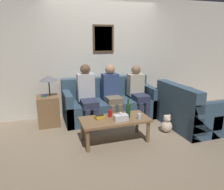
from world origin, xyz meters
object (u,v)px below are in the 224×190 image
at_px(coffee_table, 115,122).
at_px(person_right, 138,90).
at_px(drinking_glass, 139,116).
at_px(person_middle, 112,91).
at_px(teddy_bear, 167,124).
at_px(wine_bottle, 128,110).
at_px(couch_side, 188,112).
at_px(person_left, 87,93).
at_px(couch_main, 109,104).

relative_size(coffee_table, person_right, 1.01).
distance_m(drinking_glass, person_right, 1.24).
height_order(person_middle, teddy_bear, person_middle).
bearing_deg(wine_bottle, couch_side, 5.38).
distance_m(person_right, teddy_bear, 1.06).
xyz_separation_m(couch_side, person_right, (-0.69, 0.87, 0.31)).
distance_m(person_left, teddy_bear, 1.66).
height_order(drinking_glass, teddy_bear, drinking_glass).
bearing_deg(person_left, person_middle, 6.30).
height_order(person_middle, person_right, person_middle).
bearing_deg(drinking_glass, person_middle, 95.30).
bearing_deg(couch_main, person_left, -157.76).
height_order(coffee_table, person_left, person_left).
distance_m(wine_bottle, drinking_glass, 0.21).
bearing_deg(wine_bottle, coffee_table, 175.82).
distance_m(drinking_glass, person_middle, 1.16).
bearing_deg(person_right, coffee_table, -131.81).
xyz_separation_m(coffee_table, person_right, (0.87, 0.98, 0.26)).
bearing_deg(teddy_bear, drinking_glass, -163.32).
height_order(coffee_table, person_right, person_right).
relative_size(person_middle, person_right, 1.04).
bearing_deg(coffee_table, person_left, 106.01).
bearing_deg(coffee_table, wine_bottle, -4.18).
relative_size(drinking_glass, teddy_bear, 0.28).
bearing_deg(teddy_bear, person_middle, 129.72).
distance_m(drinking_glass, person_left, 1.27).
relative_size(couch_side, coffee_table, 1.07).
distance_m(person_left, person_middle, 0.54).
height_order(couch_side, wine_bottle, couch_side).
relative_size(couch_side, person_right, 1.08).
bearing_deg(couch_side, teddy_bear, 96.83).
height_order(couch_main, wine_bottle, couch_main).
relative_size(couch_main, teddy_bear, 5.80).
relative_size(wine_bottle, person_right, 0.29).
bearing_deg(couch_side, drinking_glass, 102.51).
bearing_deg(coffee_table, teddy_bear, 2.58).
bearing_deg(person_left, person_right, 2.54).
relative_size(drinking_glass, person_left, 0.08).
distance_m(couch_main, drinking_glass, 1.31).
bearing_deg(person_left, wine_bottle, -62.24).
bearing_deg(couch_main, teddy_bear, -54.35).
bearing_deg(couch_side, couch_main, 51.47).
bearing_deg(couch_side, person_left, 65.92).
distance_m(couch_main, wine_bottle, 1.18).
xyz_separation_m(coffee_table, teddy_bear, (1.05, 0.05, -0.21)).
bearing_deg(couch_side, wine_bottle, 95.38).
xyz_separation_m(person_middle, person_right, (0.60, -0.01, -0.02)).
distance_m(wine_bottle, person_middle, 1.01).
bearing_deg(person_middle, wine_bottle, -92.31).
distance_m(couch_side, teddy_bear, 0.54).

